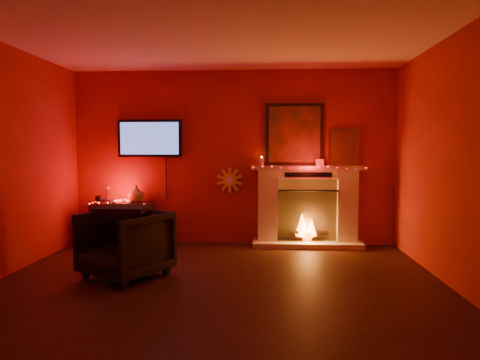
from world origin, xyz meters
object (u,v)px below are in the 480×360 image
object	(u,v)px
fireplace	(307,199)
sunburst_clock	(230,180)
tv	(150,139)
armchair	(125,244)
console_table	(122,221)

from	to	relation	value
fireplace	sunburst_clock	xyz separation A→B (m)	(-1.19, 0.09, 0.28)
tv	armchair	bearing A→B (deg)	-83.57
fireplace	armchair	bearing A→B (deg)	-141.29
console_table	armchair	world-z (taller)	console_table
tv	armchair	world-z (taller)	tv
console_table	tv	bearing A→B (deg)	25.85
tv	armchair	xyz separation A→B (m)	(0.21, -1.85, -1.26)
fireplace	armchair	xyz separation A→B (m)	(-2.23, -1.79, -0.34)
sunburst_clock	armchair	xyz separation A→B (m)	(-1.04, -1.88, -0.61)
tv	armchair	size ratio (longest dim) A/B	1.46
fireplace	console_table	distance (m)	2.86
sunburst_clock	armchair	bearing A→B (deg)	-118.96
tv	sunburst_clock	distance (m)	1.41
sunburst_clock	console_table	distance (m)	1.78
tv	console_table	bearing A→B (deg)	-154.15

